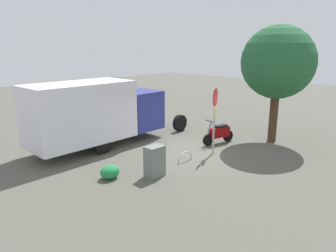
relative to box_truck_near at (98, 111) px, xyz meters
The scene contains 8 objects.
ground_plane 4.58m from the box_truck_near, 125.89° to the left, with size 60.00×60.00×0.00m, color #525248.
box_truck_near is the anchor object (origin of this frame).
motorcycle 5.73m from the box_truck_near, 138.05° to the left, with size 1.78×0.70×1.20m.
stop_sign 5.25m from the box_truck_near, 121.83° to the left, with size 0.71×0.33×2.86m.
street_tree 8.57m from the box_truck_near, 139.54° to the left, with size 3.39×3.39×5.51m.
utility_cabinet 4.57m from the box_truck_near, 81.54° to the left, with size 0.66×0.47×1.12m, color slate.
bike_rack_hoop 4.67m from the box_truck_near, 106.39° to the left, with size 0.85×0.85×0.05m, color #B7B7BC.
shrub_near_sign 4.14m from the box_truck_near, 60.92° to the left, with size 0.71×0.58×0.49m, color #218544.
Camera 1 is at (10.40, 8.61, 4.55)m, focal length 33.74 mm.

